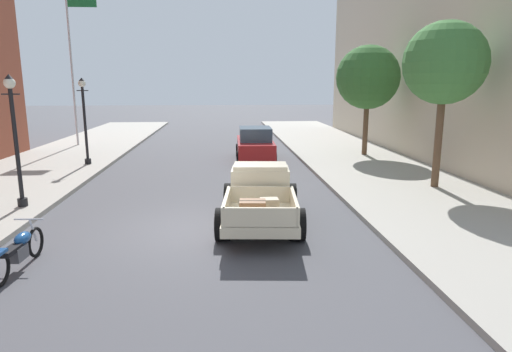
{
  "coord_description": "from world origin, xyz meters",
  "views": [
    {
      "loc": [
        0.68,
        -11.09,
        3.72
      ],
      "look_at": [
        1.67,
        1.89,
        1.0
      ],
      "focal_mm": 30.94,
      "sensor_mm": 36.0,
      "label": 1
    }
  ],
  "objects_px": {
    "hotrod_truck_cream": "(260,194)",
    "street_lamp_far": "(84,115)",
    "motorcycle_parked": "(19,250)",
    "flagpole": "(74,48)",
    "street_tree_second": "(368,78)",
    "street_tree_nearest": "(445,64)",
    "street_lamp_near": "(15,131)",
    "car_background_red": "(255,145)"
  },
  "relations": [
    {
      "from": "street_tree_nearest",
      "to": "motorcycle_parked",
      "type": "bearing_deg",
      "value": -152.72
    },
    {
      "from": "hotrod_truck_cream",
      "to": "flagpole",
      "type": "xyz_separation_m",
      "value": [
        -9.46,
        15.36,
        5.02
      ]
    },
    {
      "from": "motorcycle_parked",
      "to": "street_lamp_near",
      "type": "distance_m",
      "value": 5.19
    },
    {
      "from": "motorcycle_parked",
      "to": "street_tree_nearest",
      "type": "bearing_deg",
      "value": 27.28
    },
    {
      "from": "street_tree_second",
      "to": "hotrod_truck_cream",
      "type": "bearing_deg",
      "value": -121.29
    },
    {
      "from": "flagpole",
      "to": "street_lamp_far",
      "type": "bearing_deg",
      "value": -71.09
    },
    {
      "from": "street_tree_nearest",
      "to": "street_tree_second",
      "type": "xyz_separation_m",
      "value": [
        -0.18,
        7.36,
        -0.35
      ]
    },
    {
      "from": "car_background_red",
      "to": "street_lamp_far",
      "type": "height_order",
      "value": "street_lamp_far"
    },
    {
      "from": "motorcycle_parked",
      "to": "street_tree_second",
      "type": "distance_m",
      "value": 17.97
    },
    {
      "from": "street_lamp_near",
      "to": "street_tree_second",
      "type": "relative_size",
      "value": 0.7
    },
    {
      "from": "hotrod_truck_cream",
      "to": "street_lamp_near",
      "type": "bearing_deg",
      "value": 168.16
    },
    {
      "from": "hotrod_truck_cream",
      "to": "street_lamp_far",
      "type": "distance_m",
      "value": 11.31
    },
    {
      "from": "hotrod_truck_cream",
      "to": "street_tree_nearest",
      "type": "bearing_deg",
      "value": 24.98
    },
    {
      "from": "street_lamp_far",
      "to": "flagpole",
      "type": "distance_m",
      "value": 7.9
    },
    {
      "from": "car_background_red",
      "to": "street_tree_second",
      "type": "height_order",
      "value": "street_tree_second"
    },
    {
      "from": "hotrod_truck_cream",
      "to": "street_tree_nearest",
      "type": "xyz_separation_m",
      "value": [
        6.49,
        3.02,
        3.64
      ]
    },
    {
      "from": "street_lamp_near",
      "to": "street_tree_second",
      "type": "xyz_separation_m",
      "value": [
        13.29,
        8.91,
        1.65
      ]
    },
    {
      "from": "motorcycle_parked",
      "to": "street_tree_nearest",
      "type": "relative_size",
      "value": 0.37
    },
    {
      "from": "car_background_red",
      "to": "street_lamp_far",
      "type": "relative_size",
      "value": 1.13
    },
    {
      "from": "motorcycle_parked",
      "to": "street_lamp_far",
      "type": "relative_size",
      "value": 0.55
    },
    {
      "from": "hotrod_truck_cream",
      "to": "street_lamp_far",
      "type": "height_order",
      "value": "street_lamp_far"
    },
    {
      "from": "car_background_red",
      "to": "street_lamp_far",
      "type": "xyz_separation_m",
      "value": [
        -7.74,
        -1.26,
        1.62
      ]
    },
    {
      "from": "flagpole",
      "to": "street_tree_second",
      "type": "bearing_deg",
      "value": -17.54
    },
    {
      "from": "flagpole",
      "to": "hotrod_truck_cream",
      "type": "bearing_deg",
      "value": -58.36
    },
    {
      "from": "street_lamp_near",
      "to": "street_lamp_far",
      "type": "xyz_separation_m",
      "value": [
        -0.16,
        7.14,
        0.0
      ]
    },
    {
      "from": "street_lamp_near",
      "to": "street_tree_nearest",
      "type": "height_order",
      "value": "street_tree_nearest"
    },
    {
      "from": "hotrod_truck_cream",
      "to": "motorcycle_parked",
      "type": "distance_m",
      "value": 5.96
    },
    {
      "from": "motorcycle_parked",
      "to": "car_background_red",
      "type": "height_order",
      "value": "car_background_red"
    },
    {
      "from": "street_lamp_near",
      "to": "flagpole",
      "type": "distance_m",
      "value": 14.52
    },
    {
      "from": "car_background_red",
      "to": "street_tree_nearest",
      "type": "relative_size",
      "value": 0.77
    },
    {
      "from": "street_lamp_far",
      "to": "car_background_red",
      "type": "bearing_deg",
      "value": 9.25
    },
    {
      "from": "motorcycle_parked",
      "to": "street_tree_nearest",
      "type": "distance_m",
      "value": 13.68
    },
    {
      "from": "street_lamp_near",
      "to": "flagpole",
      "type": "height_order",
      "value": "flagpole"
    },
    {
      "from": "hotrod_truck_cream",
      "to": "street_lamp_far",
      "type": "bearing_deg",
      "value": 129.72
    },
    {
      "from": "street_tree_nearest",
      "to": "hotrod_truck_cream",
      "type": "bearing_deg",
      "value": -155.02
    },
    {
      "from": "motorcycle_parked",
      "to": "car_background_red",
      "type": "bearing_deg",
      "value": 65.9
    },
    {
      "from": "motorcycle_parked",
      "to": "street_lamp_far",
      "type": "xyz_separation_m",
      "value": [
        -1.99,
        11.59,
        1.94
      ]
    },
    {
      "from": "hotrod_truck_cream",
      "to": "flagpole",
      "type": "relative_size",
      "value": 0.55
    },
    {
      "from": "motorcycle_parked",
      "to": "street_lamp_far",
      "type": "height_order",
      "value": "street_lamp_far"
    },
    {
      "from": "street_lamp_far",
      "to": "street_tree_second",
      "type": "relative_size",
      "value": 0.7
    },
    {
      "from": "car_background_red",
      "to": "street_tree_nearest",
      "type": "bearing_deg",
      "value": -49.26
    },
    {
      "from": "car_background_red",
      "to": "street_lamp_near",
      "type": "xyz_separation_m",
      "value": [
        -7.58,
        -8.4,
        1.62
      ]
    }
  ]
}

